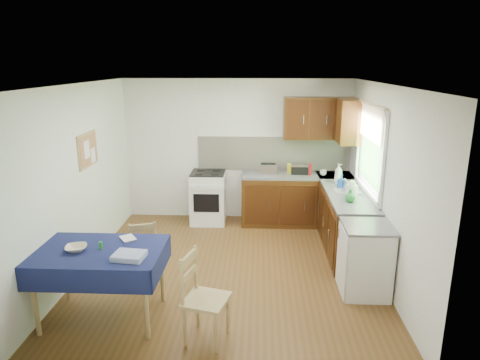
{
  "coord_description": "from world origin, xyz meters",
  "views": [
    {
      "loc": [
        0.39,
        -5.38,
        2.76
      ],
      "look_at": [
        0.14,
        0.11,
        1.25
      ],
      "focal_mm": 32.0,
      "sensor_mm": 36.0,
      "label": 1
    }
  ],
  "objects_px": {
    "toaster": "(268,169)",
    "dish_rack": "(347,190)",
    "dining_table": "(100,259)",
    "chair_far": "(143,249)",
    "chair_near": "(202,295)",
    "kettle": "(352,191)",
    "sandwich_press": "(299,169)"
  },
  "relations": [
    {
      "from": "toaster",
      "to": "dish_rack",
      "type": "height_order",
      "value": "toaster"
    },
    {
      "from": "dining_table",
      "to": "chair_far",
      "type": "distance_m",
      "value": 0.91
    },
    {
      "from": "dining_table",
      "to": "toaster",
      "type": "distance_m",
      "value": 3.48
    },
    {
      "from": "chair_near",
      "to": "dining_table",
      "type": "bearing_deg",
      "value": 88.87
    },
    {
      "from": "kettle",
      "to": "toaster",
      "type": "bearing_deg",
      "value": 132.09
    },
    {
      "from": "dining_table",
      "to": "chair_near",
      "type": "xyz_separation_m",
      "value": [
        1.14,
        -0.33,
        -0.22
      ]
    },
    {
      "from": "chair_far",
      "to": "toaster",
      "type": "xyz_separation_m",
      "value": [
        1.63,
        2.09,
        0.55
      ]
    },
    {
      "from": "sandwich_press",
      "to": "dish_rack",
      "type": "bearing_deg",
      "value": -78.76
    },
    {
      "from": "toaster",
      "to": "kettle",
      "type": "distance_m",
      "value": 1.72
    },
    {
      "from": "chair_near",
      "to": "toaster",
      "type": "bearing_deg",
      "value": 2.47
    },
    {
      "from": "sandwich_press",
      "to": "chair_far",
      "type": "bearing_deg",
      "value": -152.35
    },
    {
      "from": "chair_near",
      "to": "dish_rack",
      "type": "relative_size",
      "value": 2.52
    },
    {
      "from": "dish_rack",
      "to": "kettle",
      "type": "height_order",
      "value": "kettle"
    },
    {
      "from": "toaster",
      "to": "dish_rack",
      "type": "xyz_separation_m",
      "value": [
        1.16,
        -0.93,
        -0.08
      ]
    },
    {
      "from": "dish_rack",
      "to": "sandwich_press",
      "type": "bearing_deg",
      "value": 112.23
    },
    {
      "from": "chair_far",
      "to": "toaster",
      "type": "bearing_deg",
      "value": -146.26
    },
    {
      "from": "kettle",
      "to": "chair_near",
      "type": "bearing_deg",
      "value": -133.21
    },
    {
      "from": "dining_table",
      "to": "toaster",
      "type": "xyz_separation_m",
      "value": [
        1.86,
        2.93,
        0.28
      ]
    },
    {
      "from": "chair_far",
      "to": "dish_rack",
      "type": "relative_size",
      "value": 2.28
    },
    {
      "from": "dining_table",
      "to": "chair_far",
      "type": "xyz_separation_m",
      "value": [
        0.23,
        0.84,
        -0.27
      ]
    },
    {
      "from": "chair_far",
      "to": "sandwich_press",
      "type": "relative_size",
      "value": 2.97
    },
    {
      "from": "chair_near",
      "to": "toaster",
      "type": "height_order",
      "value": "toaster"
    },
    {
      "from": "dish_rack",
      "to": "dining_table",
      "type": "bearing_deg",
      "value": -153.76
    },
    {
      "from": "toaster",
      "to": "kettle",
      "type": "xyz_separation_m",
      "value": [
        1.15,
        -1.27,
        0.02
      ]
    },
    {
      "from": "sandwich_press",
      "to": "dish_rack",
      "type": "height_order",
      "value": "dish_rack"
    },
    {
      "from": "chair_near",
      "to": "dish_rack",
      "type": "xyz_separation_m",
      "value": [
        1.88,
        2.33,
        0.42
      ]
    },
    {
      "from": "sandwich_press",
      "to": "dining_table",
      "type": "bearing_deg",
      "value": -146.24
    },
    {
      "from": "chair_far",
      "to": "toaster",
      "type": "height_order",
      "value": "toaster"
    },
    {
      "from": "chair_near",
      "to": "toaster",
      "type": "relative_size",
      "value": 3.29
    },
    {
      "from": "dining_table",
      "to": "kettle",
      "type": "relative_size",
      "value": 4.89
    },
    {
      "from": "toaster",
      "to": "chair_far",
      "type": "bearing_deg",
      "value": -142.07
    },
    {
      "from": "chair_near",
      "to": "kettle",
      "type": "distance_m",
      "value": 2.78
    }
  ]
}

